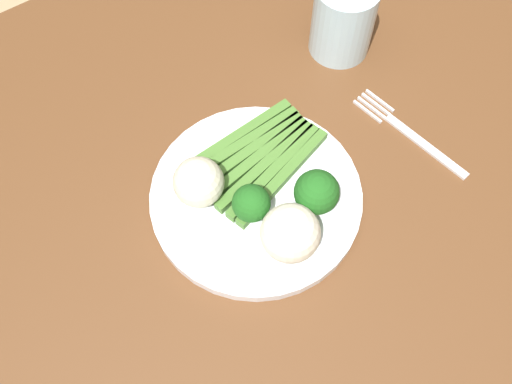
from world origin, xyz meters
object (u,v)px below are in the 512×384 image
object	(u,v)px
dining_table	(306,245)
broccoli_back	(318,188)
plate	(256,197)
asparagus_bundle	(259,158)
cauliflower_front	(199,182)
water_glass	(343,19)
cauliflower_front_left	(290,233)
broccoli_near_center	(251,204)
fork	(409,133)

from	to	relation	value
dining_table	broccoli_back	size ratio (longest dim) A/B	21.47
dining_table	plate	world-z (taller)	plate
asparagus_bundle	cauliflower_front	size ratio (longest dim) A/B	2.92
broccoli_back	water_glass	world-z (taller)	water_glass
asparagus_bundle	dining_table	bearing A→B (deg)	92.39
dining_table	broccoli_back	xyz separation A→B (m)	(0.00, 0.00, 0.15)
cauliflower_front_left	dining_table	bearing A→B (deg)	23.34
broccoli_near_center	cauliflower_front	bearing A→B (deg)	121.07
broccoli_back	fork	size ratio (longest dim) A/B	0.36
asparagus_bundle	broccoli_near_center	world-z (taller)	broccoli_near_center
asparagus_bundle	cauliflower_front_left	size ratio (longest dim) A/B	2.60
cauliflower_front	broccoli_back	bearing A→B (deg)	-38.65
broccoli_back	cauliflower_front_left	bearing A→B (deg)	-155.19
cauliflower_front_left	fork	world-z (taller)	cauliflower_front_left
asparagus_bundle	water_glass	distance (m)	0.22
dining_table	fork	distance (m)	0.19
asparagus_bundle	cauliflower_front_left	world-z (taller)	cauliflower_front_left
dining_table	fork	bearing A→B (deg)	6.50
plate	broccoli_back	size ratio (longest dim) A/B	3.99
water_glass	cauliflower_front_left	bearing A→B (deg)	-138.54
plate	dining_table	bearing A→B (deg)	-48.16
plate	broccoli_back	bearing A→B (deg)	-42.86
asparagus_bundle	water_glass	xyz separation A→B (m)	(0.19, 0.09, 0.03)
broccoli_back	cauliflower_front	bearing A→B (deg)	141.35
dining_table	broccoli_near_center	size ratio (longest dim) A/B	25.33
broccoli_back	cauliflower_front	xyz separation A→B (m)	(-0.10, 0.08, -0.01)
plate	broccoli_near_center	xyz separation A→B (m)	(-0.02, -0.02, 0.04)
asparagus_bundle	broccoli_back	size ratio (longest dim) A/B	2.73
plate	broccoli_near_center	distance (m)	0.05
broccoli_back	cauliflower_front	world-z (taller)	broccoli_back
asparagus_bundle	water_glass	bearing A→B (deg)	-163.01
dining_table	cauliflower_front	xyz separation A→B (m)	(-0.10, 0.08, 0.14)
broccoli_back	water_glass	bearing A→B (deg)	45.50
asparagus_bundle	plate	bearing A→B (deg)	42.78
plate	asparagus_bundle	size ratio (longest dim) A/B	1.46
asparagus_bundle	cauliflower_front	xyz separation A→B (m)	(-0.08, 0.00, 0.02)
dining_table	broccoli_near_center	xyz separation A→B (m)	(-0.06, 0.03, 0.14)
dining_table	water_glass	world-z (taller)	water_glass
dining_table	cauliflower_front_left	xyz separation A→B (m)	(-0.05, -0.02, 0.15)
plate	cauliflower_front	size ratio (longest dim) A/B	4.26
broccoli_near_center	cauliflower_front_left	bearing A→B (deg)	-75.16
broccoli_back	water_glass	distance (m)	0.24
broccoli_back	cauliflower_front_left	distance (m)	0.06
plate	asparagus_bundle	world-z (taller)	asparagus_bundle
cauliflower_front_left	fork	size ratio (longest dim) A/B	0.38
cauliflower_front_left	fork	bearing A→B (deg)	10.68
dining_table	broccoli_near_center	world-z (taller)	broccoli_near_center
broccoli_near_center	fork	size ratio (longest dim) A/B	0.31
asparagus_bundle	fork	bearing A→B (deg)	150.82
dining_table	plate	bearing A→B (deg)	131.84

